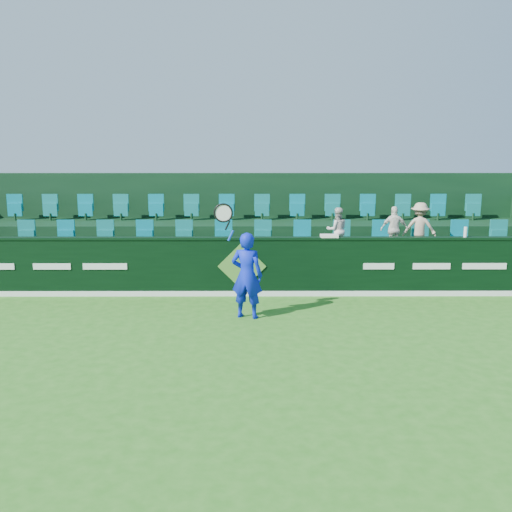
{
  "coord_description": "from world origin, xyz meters",
  "views": [
    {
      "loc": [
        0.28,
        -8.72,
        3.39
      ],
      "look_at": [
        0.31,
        2.8,
        1.15
      ],
      "focal_mm": 40.0,
      "sensor_mm": 36.0,
      "label": 1
    }
  ],
  "objects_px": {
    "tennis_player": "(247,275)",
    "spectator_right": "(420,227)",
    "towel": "(329,236)",
    "spectator_left": "(337,230)",
    "drinks_bottle": "(465,232)",
    "spectator_middle": "(394,229)"
  },
  "relations": [
    {
      "from": "tennis_player",
      "to": "spectator_right",
      "type": "height_order",
      "value": "tennis_player"
    },
    {
      "from": "spectator_left",
      "to": "spectator_middle",
      "type": "bearing_deg",
      "value": 173.95
    },
    {
      "from": "spectator_left",
      "to": "spectator_right",
      "type": "relative_size",
      "value": 0.9
    },
    {
      "from": "tennis_player",
      "to": "spectator_left",
      "type": "distance_m",
      "value": 3.63
    },
    {
      "from": "spectator_left",
      "to": "tennis_player",
      "type": "bearing_deg",
      "value": 46.43
    },
    {
      "from": "spectator_middle",
      "to": "tennis_player",
      "type": "bearing_deg",
      "value": 41.09
    },
    {
      "from": "spectator_middle",
      "to": "drinks_bottle",
      "type": "bearing_deg",
      "value": 142.7
    },
    {
      "from": "towel",
      "to": "drinks_bottle",
      "type": "relative_size",
      "value": 1.67
    },
    {
      "from": "towel",
      "to": "drinks_bottle",
      "type": "xyz_separation_m",
      "value": [
        3.08,
        0.0,
        0.09
      ]
    },
    {
      "from": "spectator_middle",
      "to": "spectator_left",
      "type": "bearing_deg",
      "value": 2.65
    },
    {
      "from": "towel",
      "to": "drinks_bottle",
      "type": "distance_m",
      "value": 3.08
    },
    {
      "from": "spectator_left",
      "to": "spectator_right",
      "type": "distance_m",
      "value": 2.03
    },
    {
      "from": "spectator_left",
      "to": "spectator_middle",
      "type": "height_order",
      "value": "spectator_middle"
    },
    {
      "from": "tennis_player",
      "to": "towel",
      "type": "bearing_deg",
      "value": 43.12
    },
    {
      "from": "tennis_player",
      "to": "towel",
      "type": "xyz_separation_m",
      "value": [
        1.85,
        1.73,
        0.5
      ]
    },
    {
      "from": "spectator_left",
      "to": "drinks_bottle",
      "type": "height_order",
      "value": "spectator_left"
    },
    {
      "from": "spectator_right",
      "to": "towel",
      "type": "distance_m",
      "value": 2.62
    },
    {
      "from": "spectator_right",
      "to": "towel",
      "type": "height_order",
      "value": "spectator_right"
    },
    {
      "from": "spectator_right",
      "to": "towel",
      "type": "relative_size",
      "value": 3.1
    },
    {
      "from": "spectator_middle",
      "to": "drinks_bottle",
      "type": "distance_m",
      "value": 1.75
    },
    {
      "from": "tennis_player",
      "to": "spectator_left",
      "type": "bearing_deg",
      "value": 52.48
    },
    {
      "from": "towel",
      "to": "spectator_left",
      "type": "bearing_deg",
      "value": 73.1
    }
  ]
}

